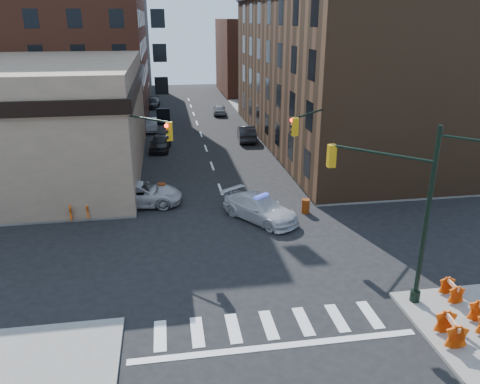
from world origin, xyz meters
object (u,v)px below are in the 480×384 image
object	(u,v)px
parked_car_wnear	(160,143)
barricade_se_a	(451,291)
barricade_nw_a	(79,211)
pedestrian_a	(96,192)
pickup	(140,194)
parked_car_enear	(246,133)
parked_car_wfar	(152,125)
barrel_bank	(162,191)
pedestrian_b	(73,186)
police_car	(260,208)
barrel_road	(306,206)

from	to	relation	value
parked_car_wnear	barricade_se_a	bearing A→B (deg)	-59.28
barricade_se_a	barricade_nw_a	world-z (taller)	barricade_nw_a
parked_car_wnear	pedestrian_a	distance (m)	14.80
pickup	parked_car_wnear	xyz separation A→B (m)	(1.37, 14.23, -0.03)
pickup	parked_car_enear	size ratio (longest dim) A/B	1.16
parked_car_wfar	barricade_se_a	bearing A→B (deg)	-67.75
barrel_bank	barricade_se_a	xyz separation A→B (m)	(12.84, -15.13, -0.01)
pickup	pedestrian_a	distance (m)	2.90
barricade_se_a	barricade_nw_a	bearing A→B (deg)	59.03
pickup	barrel_bank	distance (m)	1.77
pickup	pedestrian_b	size ratio (longest dim) A/B	2.89
police_car	barrel_road	size ratio (longest dim) A/B	5.77
pedestrian_b	barrel_bank	xyz separation A→B (m)	(6.05, -0.51, -0.57)
barrel_bank	barricade_se_a	world-z (taller)	barrel_bank
police_car	barricade_nw_a	xyz separation A→B (m)	(-11.32, 1.71, -0.13)
police_car	parked_car_wfar	bearing A→B (deg)	70.16
parked_car_wnear	parked_car_enear	world-z (taller)	parked_car_enear
police_car	parked_car_wfar	world-z (taller)	police_car
parked_car_wnear	parked_car_enear	bearing A→B (deg)	21.49
pickup	barrel_bank	xyz separation A→B (m)	(1.46, 0.97, -0.22)
pickup	barrel_bank	world-z (taller)	pickup
pedestrian_a	barrel_bank	xyz separation A→B (m)	(4.35, 0.91, -0.55)
police_car	parked_car_enear	world-z (taller)	parked_car_enear
barricade_se_a	pickup	bearing A→B (deg)	48.19
pedestrian_b	barrel_road	xyz separation A→B (m)	(15.38, -4.63, -0.67)
parked_car_wfar	pickup	bearing A→B (deg)	-89.29
barricade_nw_a	barricade_se_a	bearing A→B (deg)	-40.94
pedestrian_a	barrel_road	world-z (taller)	pedestrian_a
police_car	barrel_road	bearing A→B (deg)	-23.59
parked_car_wfar	pedestrian_a	bearing A→B (deg)	-96.46
pickup	barrel_road	xyz separation A→B (m)	(10.80, -3.14, -0.32)
parked_car_enear	barricade_nw_a	distance (m)	23.39
barricade_nw_a	parked_car_enear	bearing A→B (deg)	46.18
police_car	parked_car_wfar	xyz separation A→B (m)	(-7.21, 26.73, -0.08)
parked_car_wfar	barricade_se_a	world-z (taller)	parked_car_wfar
pedestrian_b	barrel_bank	bearing A→B (deg)	-5.27
parked_car_wfar	police_car	bearing A→B (deg)	-73.18
pedestrian_b	parked_car_wnear	bearing A→B (deg)	64.56
barrel_road	barrel_bank	bearing A→B (deg)	156.23
police_car	pedestrian_a	size ratio (longest dim) A/B	2.80
parked_car_wnear	barrel_road	size ratio (longest dim) A/B	4.76
parked_car_wnear	barrel_road	xyz separation A→B (m)	(9.43, -17.37, -0.29)
parked_car_wnear	barricade_se_a	world-z (taller)	parked_car_wnear
parked_car_enear	parked_car_wfar	bearing A→B (deg)	-27.45
parked_car_wfar	pedestrian_b	xyz separation A→B (m)	(-4.99, -21.46, 0.44)
parked_car_wfar	parked_car_enear	bearing A→B (deg)	-30.67
pickup	parked_car_wnear	bearing A→B (deg)	-0.97
parked_car_wfar	parked_car_enear	size ratio (longest dim) A/B	0.87
pedestrian_b	barricade_nw_a	distance (m)	3.69
pickup	barricade_se_a	bearing A→B (deg)	-130.21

